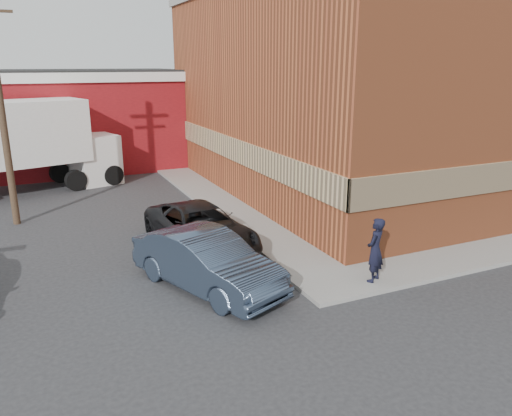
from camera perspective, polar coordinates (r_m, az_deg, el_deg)
name	(u,v)px	position (r m, az deg, el deg)	size (l,w,h in m)	color
ground	(302,278)	(14.58, 5.23, -7.99)	(90.00, 90.00, 0.00)	#28282B
brick_building	(365,90)	(25.54, 12.35, 13.00)	(14.25, 18.25, 9.36)	#A9502B
sidewalk_south	(512,248)	(18.67, 27.22, -4.08)	(16.00, 1.80, 0.12)	gray
sidewalk_west	(215,199)	(22.55, -4.75, 1.00)	(1.80, 18.00, 0.12)	gray
warehouse	(40,120)	(31.67, -23.43, 9.22)	(16.30, 8.30, 5.60)	maroon
utility_pole	(0,98)	(20.56, -27.25, 11.09)	(2.00, 0.26, 9.00)	#4D3926
man	(375,250)	(14.12, 13.46, -4.69)	(0.66, 0.44, 1.82)	black
sedan	(207,261)	(13.67, -5.62, -6.10)	(1.67, 4.80, 1.58)	#324054
suv_a	(201,228)	(16.54, -6.36, -2.32)	(2.42, 5.26, 1.46)	black
box_truck	(29,140)	(25.91, -24.56, 7.07)	(9.11, 4.78, 4.31)	white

